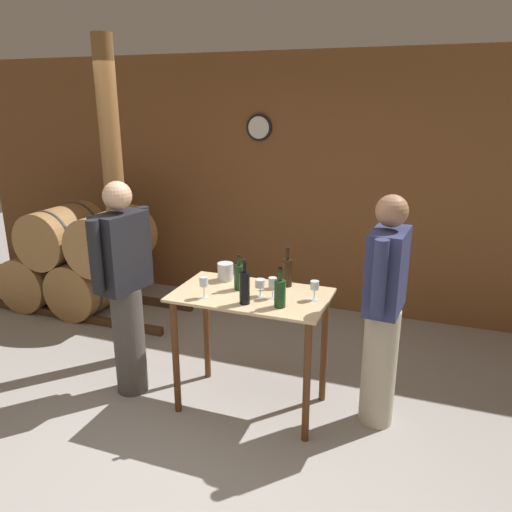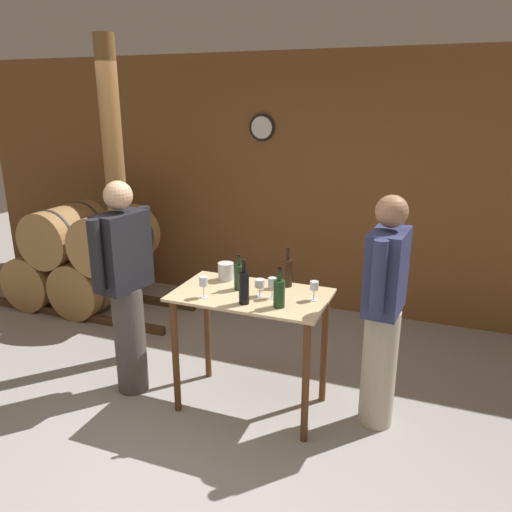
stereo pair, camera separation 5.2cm
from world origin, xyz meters
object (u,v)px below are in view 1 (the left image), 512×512
object	(u,v)px
wine_glass_near_right	(273,283)
person_host	(125,286)
wooden_post	(116,212)
wine_bottle_center	(287,272)
wine_glass_far_side	(315,286)
wine_bottle_left	(245,287)
wine_glass_near_left	(204,283)
wine_bottle_right	(280,293)
wine_glass_near_center	(260,284)
person_visitor_with_scarf	(384,309)
ice_bucket	(225,272)
wine_bottle_far_left	(239,276)

from	to	relation	value
wine_glass_near_right	person_host	size ratio (longest dim) A/B	0.09
wooden_post	wine_bottle_center	bearing A→B (deg)	-1.63
wine_bottle_center	wine_glass_far_side	size ratio (longest dim) A/B	2.17
wine_bottle_left	wine_glass_near_left	distance (m)	0.30
wine_bottle_right	wine_glass_near_right	xyz separation A→B (m)	(-0.09, 0.13, 0.01)
wine_bottle_right	wine_glass_near_center	bearing A→B (deg)	144.49
wine_glass_near_left	person_visitor_with_scarf	size ratio (longest dim) A/B	0.09
wine_glass_near_center	ice_bucket	bearing A→B (deg)	148.61
wine_bottle_left	person_host	xyz separation A→B (m)	(-0.99, 0.06, -0.14)
wine_bottle_far_left	person_host	world-z (taller)	person_host
ice_bucket	wooden_post	bearing A→B (deg)	175.43
person_visitor_with_scarf	wine_bottle_right	bearing A→B (deg)	-156.44
wooden_post	wine_bottle_center	world-z (taller)	wooden_post
wine_bottle_right	person_host	xyz separation A→B (m)	(-1.23, 0.03, -0.12)
wine_bottle_center	person_host	distance (m)	1.23
wooden_post	wine_glass_near_left	xyz separation A→B (m)	(1.00, -0.46, -0.33)
wine_bottle_right	wine_glass_far_side	xyz separation A→B (m)	(0.18, 0.20, -0.00)
wine_bottle_left	wine_bottle_center	distance (m)	0.45
wine_bottle_right	person_host	bearing A→B (deg)	178.77
wine_glass_near_left	person_host	size ratio (longest dim) A/B	0.09
wine_bottle_far_left	wine_glass_far_side	distance (m)	0.56
wine_bottle_center	ice_bucket	world-z (taller)	wine_bottle_center
wine_bottle_right	person_host	size ratio (longest dim) A/B	0.16
wooden_post	ice_bucket	distance (m)	1.07
wooden_post	wine_bottle_far_left	bearing A→B (deg)	-10.90
wine_bottle_center	wine_bottle_right	distance (m)	0.39
wine_bottle_far_left	wine_bottle_center	xyz separation A→B (m)	(0.31, 0.18, 0.01)
person_host	wine_glass_near_center	bearing A→B (deg)	5.77
wine_bottle_right	person_visitor_with_scarf	size ratio (longest dim) A/B	0.16
wine_glass_near_center	wine_glass_near_right	bearing A→B (deg)	-1.39
wine_bottle_center	wine_glass_near_center	distance (m)	0.28
wine_bottle_right	wine_glass_near_left	distance (m)	0.54
wine_bottle_right	wine_glass_far_side	distance (m)	0.27
wine_glass_near_right	person_visitor_with_scarf	world-z (taller)	person_visitor_with_scarf
wine_glass_near_center	ice_bucket	size ratio (longest dim) A/B	0.93
wine_bottle_far_left	wine_bottle_right	world-z (taller)	wine_bottle_right
wine_glass_near_left	wine_glass_far_side	xyz separation A→B (m)	(0.73, 0.23, -0.01)
ice_bucket	person_visitor_with_scarf	distance (m)	1.20
wine_bottle_far_left	wine_bottle_center	bearing A→B (deg)	30.97
wooden_post	wine_glass_near_center	size ratio (longest dim) A/B	21.78
wine_bottle_center	wine_glass_near_center	xyz separation A→B (m)	(-0.12, -0.26, -0.02)
person_visitor_with_scarf	wine_bottle_center	bearing A→B (deg)	171.48
wine_bottle_center	person_host	world-z (taller)	person_host
wine_bottle_left	person_visitor_with_scarf	xyz separation A→B (m)	(0.89, 0.31, -0.16)
wine_glass_near_left	wine_glass_near_right	distance (m)	0.47
person_visitor_with_scarf	wine_bottle_far_left	bearing A→B (deg)	-175.71
wine_bottle_center	person_visitor_with_scarf	distance (m)	0.74
wooden_post	wine_glass_near_right	distance (m)	1.52
wine_bottle_right	person_visitor_with_scarf	distance (m)	0.72
wine_glass_near_left	wine_glass_near_center	distance (m)	0.39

